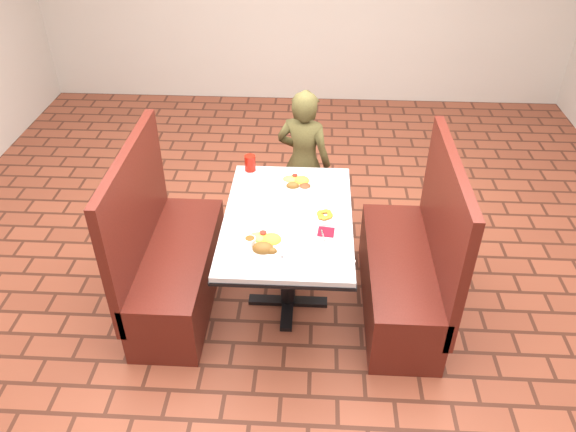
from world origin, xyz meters
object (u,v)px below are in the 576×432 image
object	(u,v)px
far_dinner_plate	(297,181)
plantain_plate	(325,216)
booth_bench_left	(170,263)
red_tumbler	(250,163)
booth_bench_right	(408,271)
dining_table	(288,228)
near_dinner_plate	(265,242)
diner_person	(304,162)

from	to	relation	value
far_dinner_plate	plantain_plate	world-z (taller)	far_dinner_plate
booth_bench_left	red_tumbler	world-z (taller)	booth_bench_left
booth_bench_left	booth_bench_right	distance (m)	1.60
dining_table	booth_bench_right	size ratio (longest dim) A/B	1.01
booth_bench_left	near_dinner_plate	distance (m)	0.87
booth_bench_right	red_tumbler	world-z (taller)	booth_bench_right
far_dinner_plate	booth_bench_left	bearing A→B (deg)	-156.21
dining_table	booth_bench_left	world-z (taller)	booth_bench_left
booth_bench_left	far_dinner_plate	xyz separation A→B (m)	(0.84, 0.37, 0.44)
diner_person	booth_bench_left	bearing A→B (deg)	64.80
near_dinner_plate	red_tumbler	world-z (taller)	red_tumbler
dining_table	red_tumbler	xyz separation A→B (m)	(-0.30, 0.54, 0.15)
booth_bench_left	far_dinner_plate	world-z (taller)	booth_bench_left
diner_person	near_dinner_plate	size ratio (longest dim) A/B	4.17
plantain_plate	red_tumbler	size ratio (longest dim) A/B	1.69
booth_bench_left	red_tumbler	bearing A→B (deg)	47.26
booth_bench_right	near_dinner_plate	bearing A→B (deg)	-161.50
booth_bench_right	red_tumbler	distance (m)	1.31
plantain_plate	red_tumbler	xyz separation A→B (m)	(-0.53, 0.55, 0.04)
dining_table	booth_bench_right	distance (m)	0.86
booth_bench_right	red_tumbler	size ratio (longest dim) A/B	10.50
dining_table	near_dinner_plate	distance (m)	0.35
red_tumbler	booth_bench_right	bearing A→B (deg)	-26.39
booth_bench_right	far_dinner_plate	distance (m)	0.95
diner_person	near_dinner_plate	distance (m)	1.27
plantain_plate	near_dinner_plate	bearing A→B (deg)	-138.94
diner_person	plantain_plate	bearing A→B (deg)	117.29
diner_person	red_tumbler	size ratio (longest dim) A/B	10.42
near_dinner_plate	red_tumbler	bearing A→B (deg)	101.77
far_dinner_plate	red_tumbler	world-z (taller)	red_tumbler
diner_person	far_dinner_plate	world-z (taller)	diner_person
dining_table	far_dinner_plate	xyz separation A→B (m)	(0.04, 0.37, 0.12)
plantain_plate	red_tumbler	world-z (taller)	red_tumbler
booth_bench_left	near_dinner_plate	size ratio (longest dim) A/B	4.20
dining_table	diner_person	world-z (taller)	diner_person
booth_bench_left	far_dinner_plate	size ratio (longest dim) A/B	4.59
booth_bench_right	booth_bench_left	bearing A→B (deg)	180.00
near_dinner_plate	booth_bench_right	bearing A→B (deg)	18.50
dining_table	diner_person	size ratio (longest dim) A/B	1.02
diner_person	red_tumbler	distance (m)	0.58
far_dinner_plate	dining_table	bearing A→B (deg)	-96.63
booth_bench_left	near_dinner_plate	xyz separation A→B (m)	(0.68, -0.31, 0.45)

